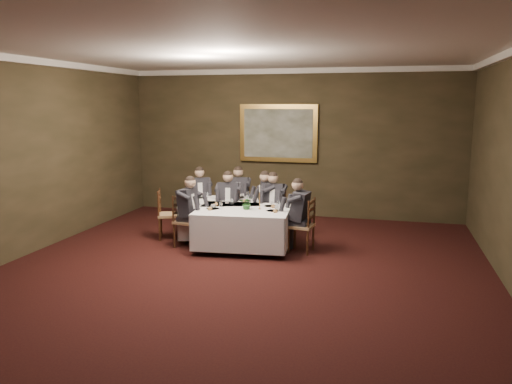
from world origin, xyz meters
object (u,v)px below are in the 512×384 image
at_px(diner_main_backright, 274,213).
at_px(chair_sec_backleft, 200,215).
at_px(chair_main_backleft, 229,222).
at_px(chair_sec_endleft, 169,225).
at_px(diner_main_backleft, 229,211).
at_px(diner_main_endleft, 187,220).
at_px(chair_main_endright, 302,237).
at_px(centerpiece, 247,202).
at_px(table_main, 243,225).
at_px(diner_sec_endright, 269,212).
at_px(chair_sec_backright, 239,215).
at_px(candlestick, 260,200).
at_px(chair_main_endleft, 187,232).
at_px(diner_sec_backright, 239,204).
at_px(diner_main_endright, 301,224).
at_px(diner_sec_backleft, 199,205).
at_px(chair_sec_endright, 269,223).
at_px(chair_main_backright, 274,224).
at_px(painting, 278,133).
at_px(table_second, 219,216).

bearing_deg(diner_main_backright, chair_sec_backleft, -10.89).
bearing_deg(chair_main_backleft, chair_sec_endleft, 15.33).
relative_size(diner_main_backleft, chair_sec_endleft, 1.35).
relative_size(diner_main_endleft, chair_sec_endleft, 1.35).
height_order(chair_main_endright, centerpiece, centerpiece).
bearing_deg(chair_main_endright, chair_sec_endleft, 92.60).
distance_m(table_main, diner_main_endleft, 1.08).
height_order(diner_sec_endright, chair_sec_endleft, diner_sec_endright).
relative_size(chair_main_backleft, chair_sec_backright, 1.00).
xyz_separation_m(diner_main_endleft, candlestick, (1.37, 0.19, 0.42)).
height_order(chair_main_endleft, diner_sec_backright, diner_sec_backright).
xyz_separation_m(diner_main_backright, diner_main_endright, (0.70, -0.81, 0.00)).
bearing_deg(chair_sec_backleft, candlestick, 113.41).
bearing_deg(diner_main_backright, diner_sec_backleft, -10.61).
bearing_deg(chair_sec_endright, chair_main_backright, -145.54).
distance_m(chair_main_endright, chair_sec_backright, 2.21).
height_order(chair_main_backleft, chair_main_endleft, same).
bearing_deg(chair_sec_endright, diner_sec_backright, 27.32).
relative_size(table_main, diner_main_backright, 1.37).
xyz_separation_m(diner_sec_backright, chair_sec_endleft, (-1.11, -1.24, -0.23)).
xyz_separation_m(chair_main_endright, centerpiece, (-1.01, -0.11, 0.61)).
relative_size(table_main, chair_main_endleft, 1.85).
xyz_separation_m(chair_sec_backright, candlestick, (0.85, -1.50, 0.65)).
distance_m(diner_sec_backleft, painting, 2.66).
distance_m(diner_main_backright, diner_sec_backleft, 1.79).
relative_size(chair_main_backright, chair_sec_backright, 1.00).
height_order(chair_main_backleft, centerpiece, centerpiece).
xyz_separation_m(diner_main_endright, candlestick, (-0.78, -0.02, 0.42)).
height_order(diner_main_endright, painting, painting).
xyz_separation_m(diner_main_backright, painting, (-0.38, 2.12, 1.48)).
bearing_deg(centerpiece, chair_sec_backright, 111.77).
distance_m(diner_main_backleft, diner_main_endleft, 1.07).
height_order(centerpiece, candlestick, candlestick).
height_order(chair_main_backright, chair_sec_endleft, same).
distance_m(diner_main_endleft, chair_main_endright, 2.18).
relative_size(diner_main_endright, candlestick, 2.87).
height_order(table_second, chair_main_endright, chair_main_endright).
height_order(table_second, centerpiece, centerpiece).
distance_m(diner_main_backright, candlestick, 0.94).
xyz_separation_m(diner_sec_backright, diner_sec_endright, (0.81, -0.59, 0.00)).
height_order(diner_main_backright, centerpiece, diner_main_backright).
bearing_deg(candlestick, table_second, 149.77).
height_order(chair_main_endright, diner_main_endright, diner_main_endright).
height_order(diner_main_backright, diner_sec_endright, same).
relative_size(diner_main_endleft, diner_main_endright, 1.00).
height_order(diner_main_backleft, chair_sec_endleft, diner_main_backleft).
height_order(chair_main_backright, chair_main_endleft, same).
distance_m(diner_main_endright, candlestick, 0.89).
distance_m(chair_main_backright, painting, 2.74).
bearing_deg(diner_sec_endright, diner_main_backleft, 73.98).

